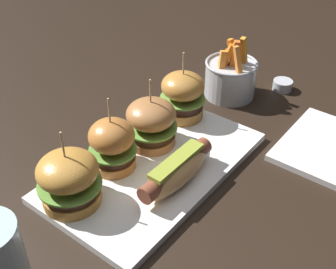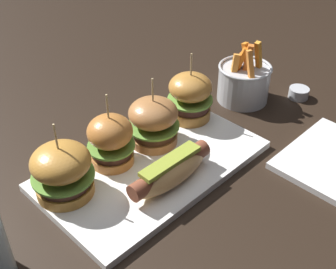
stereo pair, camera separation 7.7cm
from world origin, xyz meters
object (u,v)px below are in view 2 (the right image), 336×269
object	(u,v)px
slider_far_left	(62,171)
slider_far_right	(190,96)
slider_center_left	(111,140)
sauce_ramekin	(299,93)
platter_main	(152,165)
hot_dog	(170,171)
slider_center_right	(153,121)
fries_bucket	(244,82)

from	to	relation	value
slider_far_left	slider_far_right	distance (m)	0.31
slider_center_left	sauce_ramekin	bearing A→B (deg)	-13.69
platter_main	hot_dog	world-z (taller)	hot_dog
slider_far_right	sauce_ramekin	bearing A→B (deg)	-23.66
slider_center_right	fries_bucket	bearing A→B (deg)	-3.03
sauce_ramekin	hot_dog	bearing A→B (deg)	-179.49
slider_far_left	sauce_ramekin	xyz separation A→B (m)	(0.55, -0.10, -0.05)
slider_center_left	sauce_ramekin	xyz separation A→B (m)	(0.45, -0.11, -0.05)
fries_bucket	slider_center_right	bearing A→B (deg)	176.97
hot_dog	slider_far_left	world-z (taller)	slider_far_left
slider_center_right	fries_bucket	distance (m)	0.26
slider_center_right	slider_far_left	bearing A→B (deg)	179.22
slider_center_left	fries_bucket	world-z (taller)	slider_center_left
slider_far_right	fries_bucket	bearing A→B (deg)	-8.18
slider_center_left	slider_center_right	xyz separation A→B (m)	(0.09, -0.01, -0.00)
slider_center_right	sauce_ramekin	xyz separation A→B (m)	(0.35, -0.10, -0.05)
slider_far_left	slider_far_right	size ratio (longest dim) A/B	0.96
slider_far_left	slider_center_left	world-z (taller)	slider_center_left
slider_center_left	slider_far_right	bearing A→B (deg)	-0.39
hot_dog	slider_far_right	size ratio (longest dim) A/B	1.18
platter_main	hot_dog	distance (m)	0.07
slider_center_left	sauce_ramekin	size ratio (longest dim) A/B	3.13
sauce_ramekin	slider_far_left	bearing A→B (deg)	169.49
platter_main	fries_bucket	distance (m)	0.31
slider_center_left	slider_far_right	xyz separation A→B (m)	(0.20, -0.00, 0.00)
slider_far_left	slider_center_left	xyz separation A→B (m)	(0.10, 0.01, 0.00)
slider_center_right	platter_main	bearing A→B (deg)	-136.23
slider_center_right	slider_far_right	world-z (taller)	slider_far_right
slider_center_left	slider_center_right	world-z (taller)	slider_center_left
platter_main	slider_center_left	bearing A→B (deg)	133.07
platter_main	slider_center_right	distance (m)	0.08
slider_center_right	hot_dog	bearing A→B (deg)	-120.26
slider_center_right	sauce_ramekin	world-z (taller)	slider_center_right
sauce_ramekin	platter_main	bearing A→B (deg)	171.86
slider_center_left	hot_dog	bearing A→B (deg)	-73.82
platter_main	hot_dog	xyz separation A→B (m)	(-0.02, -0.06, 0.03)
slider_center_left	fries_bucket	distance (m)	0.35
slider_center_right	slider_far_right	size ratio (longest dim) A/B	0.95
slider_far_left	fries_bucket	world-z (taller)	slider_far_left
platter_main	slider_center_left	world-z (taller)	slider_center_left
platter_main	slider_far_left	bearing A→B (deg)	163.48
slider_far_right	hot_dog	bearing A→B (deg)	-146.65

